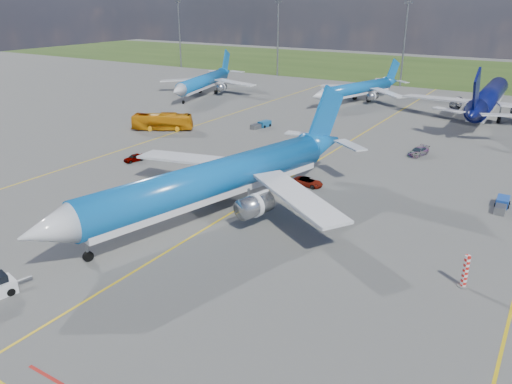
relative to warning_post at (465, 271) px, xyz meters
The scene contains 15 objects.
ground 27.24m from the warning_post, 162.90° to the right, with size 400.00×400.00×0.00m, color #525250.
grass_strip 144.37m from the warning_post, 100.38° to the left, with size 400.00×80.00×0.01m, color #2D4719.
taxiway_lines 32.52m from the warning_post, 142.66° to the left, with size 60.25×160.00×0.02m.
floodlight_masts 103.84m from the warning_post, 98.91° to the left, with size 202.20×0.50×22.70m.
warning_post is the anchor object (origin of this frame).
bg_jet_nw 97.29m from the warning_post, 140.49° to the left, with size 28.26×37.09×9.72m, color #0C5EB2, non-canonical shape.
bg_jet_nnw 82.69m from the warning_post, 117.45° to the left, with size 25.77×33.83×8.86m, color #0C5EB2, non-canonical shape.
bg_jet_n 71.60m from the warning_post, 97.11° to the left, with size 35.49×46.58×12.20m, color #080D42, non-canonical shape.
main_airliner 27.47m from the warning_post, behind, with size 35.46×46.54×12.19m, color #0C5EB2, non-canonical shape.
apron_bus 65.62m from the warning_post, 154.55° to the left, with size 2.65×11.31×3.15m, color orange.
service_car_a 50.95m from the warning_post, 167.45° to the left, with size 1.34×3.34×1.14m, color #999999.
service_car_b 27.16m from the warning_post, 145.62° to the left, with size 1.87×4.05×1.12m, color #999999.
service_car_c 39.47m from the warning_post, 110.27° to the left, with size 1.82×4.48×1.30m, color #999999.
baggage_tug_w 20.59m from the warning_post, 88.64° to the left, with size 1.41×4.75×1.06m.
baggage_tug_c 59.44m from the warning_post, 138.19° to the left, with size 2.12×5.03×1.10m.
Camera 1 is at (30.34, -33.07, 23.21)m, focal length 35.00 mm.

